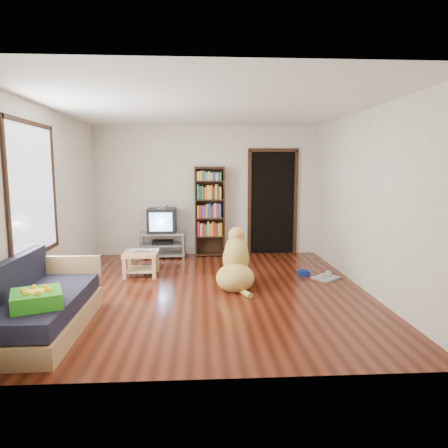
{
  "coord_description": "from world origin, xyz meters",
  "views": [
    {
      "loc": [
        -0.13,
        -5.65,
        1.77
      ],
      "look_at": [
        0.23,
        0.52,
        0.9
      ],
      "focal_mm": 32.0,
      "sensor_mm": 36.0,
      "label": 1
    }
  ],
  "objects": [
    {
      "name": "coffee_table",
      "position": [
        -1.12,
        0.88,
        0.28
      ],
      "size": [
        0.55,
        0.55,
        0.4
      ],
      "color": "tan",
      "rests_on": "ground"
    },
    {
      "name": "window",
      "position": [
        -2.23,
        -0.5,
        1.5
      ],
      "size": [
        0.03,
        1.46,
        1.7
      ],
      "color": "white",
      "rests_on": "wall_left"
    },
    {
      "name": "laptop",
      "position": [
        -1.12,
        0.85,
        0.41
      ],
      "size": [
        0.39,
        0.29,
        0.03
      ],
      "primitive_type": "imported",
      "rotation": [
        0.0,
        0.0,
        -0.19
      ],
      "color": "silver",
      "rests_on": "coffee_table"
    },
    {
      "name": "doorway",
      "position": [
        1.35,
        2.48,
        1.12
      ],
      "size": [
        1.03,
        0.05,
        2.19
      ],
      "color": "black",
      "rests_on": "wall_back"
    },
    {
      "name": "dog_bowl",
      "position": [
        1.58,
        0.73,
        0.04
      ],
      "size": [
        0.22,
        0.22,
        0.08
      ],
      "primitive_type": "cylinder",
      "color": "navy",
      "rests_on": "ground"
    },
    {
      "name": "dog",
      "position": [
        0.39,
        0.16,
        0.33
      ],
      "size": [
        0.64,
        1.11,
        0.9
      ],
      "color": "#D7B552",
      "rests_on": "ground"
    },
    {
      "name": "tv_stand",
      "position": [
        -0.9,
        2.25,
        0.27
      ],
      "size": [
        0.9,
        0.45,
        0.5
      ],
      "color": "#99999E",
      "rests_on": "ground"
    },
    {
      "name": "wall_back",
      "position": [
        0.0,
        2.5,
        1.3
      ],
      "size": [
        4.5,
        0.0,
        4.5
      ],
      "primitive_type": "plane",
      "rotation": [
        1.57,
        0.0,
        0.0
      ],
      "color": "silver",
      "rests_on": "ground"
    },
    {
      "name": "grey_rag",
      "position": [
        1.88,
        0.48,
        0.01
      ],
      "size": [
        0.51,
        0.5,
        0.03
      ],
      "primitive_type": "cube",
      "rotation": [
        0.0,
        0.0,
        0.67
      ],
      "color": "#9E9E9E",
      "rests_on": "ground"
    },
    {
      "name": "crt_tv",
      "position": [
        -0.9,
        2.27,
        0.74
      ],
      "size": [
        0.55,
        0.52,
        0.58
      ],
      "color": "black",
      "rests_on": "tv_stand"
    },
    {
      "name": "bookshelf",
      "position": [
        0.05,
        2.34,
        1.0
      ],
      "size": [
        0.6,
        0.3,
        1.8
      ],
      "color": "black",
      "rests_on": "ground"
    },
    {
      "name": "green_cushion",
      "position": [
        -1.75,
        -1.78,
        0.5
      ],
      "size": [
        0.6,
        0.6,
        0.15
      ],
      "primitive_type": "cube",
      "rotation": [
        0.0,
        0.0,
        0.39
      ],
      "color": "#27951B",
      "rests_on": "sofa"
    },
    {
      "name": "wall_left",
      "position": [
        -2.25,
        0.0,
        1.3
      ],
      "size": [
        0.0,
        5.0,
        5.0
      ],
      "primitive_type": "plane",
      "rotation": [
        1.57,
        0.0,
        1.57
      ],
      "color": "silver",
      "rests_on": "ground"
    },
    {
      "name": "ground",
      "position": [
        0.0,
        0.0,
        0.0
      ],
      "size": [
        5.0,
        5.0,
        0.0
      ],
      "primitive_type": "plane",
      "color": "#5A1F0F",
      "rests_on": "ground"
    },
    {
      "name": "wall_front",
      "position": [
        0.0,
        -2.5,
        1.3
      ],
      "size": [
        4.5,
        0.0,
        4.5
      ],
      "primitive_type": "plane",
      "rotation": [
        -1.57,
        0.0,
        0.0
      ],
      "color": "silver",
      "rests_on": "ground"
    },
    {
      "name": "ceiling",
      "position": [
        0.0,
        0.0,
        2.6
      ],
      "size": [
        5.0,
        5.0,
        0.0
      ],
      "primitive_type": "plane",
      "rotation": [
        3.14,
        0.0,
        0.0
      ],
      "color": "white",
      "rests_on": "ground"
    },
    {
      "name": "sofa",
      "position": [
        -1.87,
        -1.38,
        0.26
      ],
      "size": [
        0.8,
        1.8,
        0.8
      ],
      "color": "tan",
      "rests_on": "ground"
    },
    {
      "name": "wall_right",
      "position": [
        2.25,
        0.0,
        1.3
      ],
      "size": [
        0.0,
        5.0,
        5.0
      ],
      "primitive_type": "plane",
      "rotation": [
        1.57,
        0.0,
        -1.57
      ],
      "color": "silver",
      "rests_on": "ground"
    }
  ]
}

